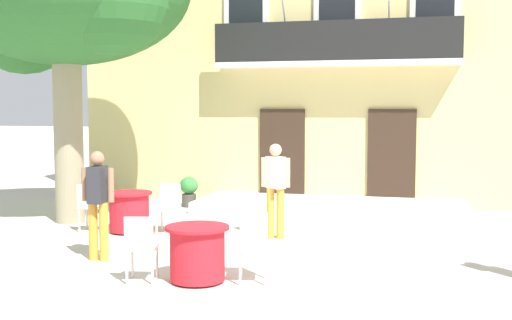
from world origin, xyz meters
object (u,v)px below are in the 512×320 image
object	(u,v)px
cafe_table_near_tree	(197,253)
cafe_chair_middle_1	(169,205)
cafe_chair_middle_0	(90,204)
pedestrian_near_entrance	(98,199)
cafe_chair_near_tree_0	(253,242)
cafe_table_middle	(129,212)
cafe_chair_near_tree_1	(141,244)
ground_planter_left	(189,190)
pedestrian_mid_plaza	(275,185)

from	to	relation	value
cafe_table_near_tree	cafe_chair_middle_1	distance (m)	3.49
cafe_table_near_tree	cafe_chair_middle_0	distance (m)	4.18
cafe_chair_middle_0	pedestrian_near_entrance	bearing A→B (deg)	-58.06
cafe_chair_near_tree_0	cafe_table_middle	world-z (taller)	cafe_chair_near_tree_0
cafe_chair_near_tree_0	pedestrian_near_entrance	distance (m)	2.68
pedestrian_near_entrance	cafe_chair_near_tree_1	bearing A→B (deg)	-41.21
cafe_chair_near_tree_0	cafe_table_middle	distance (m)	4.11
cafe_chair_near_tree_1	cafe_chair_near_tree_0	bearing A→B (deg)	18.16
cafe_chair_middle_1	cafe_table_middle	bearing A→B (deg)	-168.88
cafe_chair_near_tree_0	cafe_chair_middle_1	bearing A→B (deg)	129.73
cafe_table_middle	ground_planter_left	world-z (taller)	cafe_table_middle
pedestrian_mid_plaza	pedestrian_near_entrance	bearing A→B (deg)	-134.89
cafe_table_near_tree	ground_planter_left	xyz separation A→B (m)	(-2.37, 6.12, 0.01)
cafe_table_near_tree	ground_planter_left	size ratio (longest dim) A/B	1.21
cafe_table_middle	ground_planter_left	bearing A→B (deg)	89.71
cafe_chair_middle_0	cafe_chair_middle_1	distance (m)	1.51
ground_planter_left	pedestrian_mid_plaza	distance (m)	4.17
cafe_table_middle	ground_planter_left	xyz separation A→B (m)	(0.02, 3.20, 0.01)
cafe_table_middle	pedestrian_mid_plaza	xyz separation A→B (m)	(2.78, 0.13, 0.57)
cafe_chair_middle_0	ground_planter_left	distance (m)	3.43
cafe_table_middle	cafe_chair_middle_0	bearing A→B (deg)	-168.95
pedestrian_mid_plaza	cafe_table_near_tree	bearing A→B (deg)	-97.43
pedestrian_near_entrance	cafe_table_near_tree	bearing A→B (deg)	-22.53
cafe_chair_middle_0	cafe_table_near_tree	bearing A→B (deg)	-41.71
cafe_chair_near_tree_0	cafe_chair_middle_1	world-z (taller)	same
cafe_table_near_tree	cafe_chair_near_tree_0	size ratio (longest dim) A/B	0.95
cafe_table_middle	cafe_chair_middle_1	world-z (taller)	cafe_chair_middle_1
cafe_chair_middle_1	cafe_chair_near_tree_0	bearing A→B (deg)	-50.27
cafe_table_near_tree	pedestrian_mid_plaza	bearing A→B (deg)	82.57
cafe_table_middle	pedestrian_mid_plaza	distance (m)	2.84
cafe_chair_middle_0	pedestrian_mid_plaza	xyz separation A→B (m)	(3.52, 0.27, 0.43)
cafe_chair_middle_1	ground_planter_left	size ratio (longest dim) A/B	1.27
cafe_chair_near_tree_0	cafe_table_middle	bearing A→B (deg)	139.01
cafe_chair_near_tree_0	cafe_table_near_tree	bearing A→B (deg)	-161.84
cafe_table_near_tree	cafe_chair_near_tree_1	world-z (taller)	cafe_chair_near_tree_1
ground_planter_left	pedestrian_mid_plaza	xyz separation A→B (m)	(2.76, -3.07, 0.56)
cafe_table_near_tree	cafe_chair_middle_1	size ratio (longest dim) A/B	0.95
cafe_chair_near_tree_1	pedestrian_near_entrance	size ratio (longest dim) A/B	0.54
cafe_table_middle	cafe_chair_middle_1	bearing A→B (deg)	11.12
pedestrian_mid_plaza	cafe_chair_near_tree_0	bearing A→B (deg)	-83.56
cafe_table_middle	cafe_chair_middle_0	world-z (taller)	cafe_chair_middle_0
cafe_table_near_tree	cafe_chair_near_tree_0	xyz separation A→B (m)	(0.72, 0.23, 0.14)
cafe_table_near_tree	pedestrian_near_entrance	size ratio (longest dim) A/B	0.51
cafe_chair_middle_1	pedestrian_near_entrance	size ratio (longest dim) A/B	0.54
cafe_chair_middle_0	pedestrian_near_entrance	xyz separation A→B (m)	(1.25, -2.01, 0.42)
cafe_chair_near_tree_1	cafe_chair_middle_0	distance (m)	3.86
cafe_chair_near_tree_0	cafe_chair_middle_0	world-z (taller)	same
pedestrian_near_entrance	cafe_chair_near_tree_0	bearing A→B (deg)	-11.82
cafe_chair_near_tree_1	pedestrian_mid_plaza	world-z (taller)	pedestrian_mid_plaza
cafe_chair_middle_0	pedestrian_near_entrance	distance (m)	2.40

